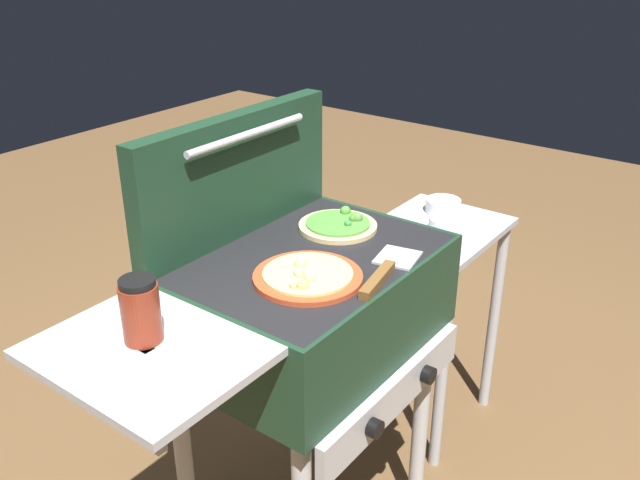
{
  "coord_description": "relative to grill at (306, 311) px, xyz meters",
  "views": [
    {
      "loc": [
        -1.13,
        -0.88,
        1.61
      ],
      "look_at": [
        0.05,
        0.0,
        0.92
      ],
      "focal_mm": 38.52,
      "sensor_mm": 36.0,
      "label": 1
    }
  ],
  "objects": [
    {
      "name": "pizza_cheese",
      "position": [
        -0.08,
        -0.07,
        0.15
      ],
      "size": [
        0.24,
        0.24,
        0.04
      ],
      "color": "#C64723",
      "rests_on": "grill"
    },
    {
      "name": "sauce_jar",
      "position": [
        -0.45,
        0.03,
        0.21
      ],
      "size": [
        0.07,
        0.07,
        0.13
      ],
      "color": "maroon",
      "rests_on": "grill"
    },
    {
      "name": "topping_bowl_near",
      "position": [
        0.65,
        -0.03,
        0.0
      ],
      "size": [
        0.09,
        0.09,
        0.04
      ],
      "color": "silver",
      "rests_on": "prep_table"
    },
    {
      "name": "prep_table",
      "position": [
        0.67,
        0.0,
        -0.23
      ],
      "size": [
        0.44,
        0.36,
        0.74
      ],
      "color": "#B2B2B7",
      "rests_on": "ground_plane"
    },
    {
      "name": "topping_bowl_far",
      "position": [
        0.79,
        0.04,
        0.0
      ],
      "size": [
        0.11,
        0.11,
        0.04
      ],
      "color": "silver",
      "rests_on": "prep_table"
    },
    {
      "name": "pizza_veggie",
      "position": [
        0.18,
        0.03,
        0.15
      ],
      "size": [
        0.2,
        0.2,
        0.04
      ],
      "color": "#E0C17F",
      "rests_on": "grill"
    },
    {
      "name": "grill",
      "position": [
        0.0,
        0.0,
        0.0
      ],
      "size": [
        0.96,
        0.53,
        0.9
      ],
      "color": "#193823",
      "rests_on": "ground_plane"
    },
    {
      "name": "grill_lid_open",
      "position": [
        0.01,
        0.22,
        0.3
      ],
      "size": [
        0.63,
        0.08,
        0.3
      ],
      "color": "#193823",
      "rests_on": "grill"
    },
    {
      "name": "spatula",
      "position": [
        0.05,
        -0.19,
        0.15
      ],
      "size": [
        0.27,
        0.11,
        0.02
      ],
      "color": "#B7BABF",
      "rests_on": "grill"
    }
  ]
}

